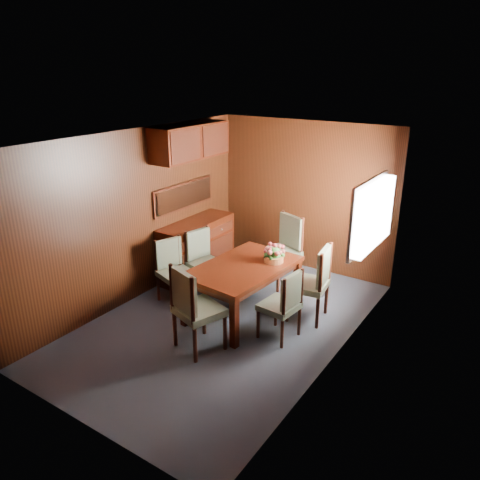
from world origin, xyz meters
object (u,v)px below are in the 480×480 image
Objects in this scene: flower_centerpiece at (274,252)px; sideboard at (197,248)px; chair_head at (193,305)px; chair_right_near at (284,302)px; dining_table at (243,272)px; chair_left_near at (173,267)px.

sideboard is at bearing 168.16° from flower_centerpiece.
flower_centerpiece reaches higher than sideboard.
chair_head is 1.43m from flower_centerpiece.
chair_right_near is at bearing -50.09° from flower_centerpiece.
sideboard is 0.88× the size of dining_table.
chair_left_near is at bearing 159.54° from chair_head.
sideboard is 2.25m from chair_right_near.
sideboard is 1.48m from dining_table.
chair_left_near is 1.81m from chair_right_near.
chair_right_near is at bearing -23.69° from sideboard.
sideboard is 1.67m from flower_centerpiece.
sideboard reaches higher than dining_table.
sideboard is at bearing 145.70° from chair_head.
flower_centerpiece is (0.28, 1.37, 0.26)m from chair_head.
chair_head is (-0.76, -0.80, 0.09)m from chair_right_near.
chair_right_near is at bearing 107.36° from chair_left_near.
chair_left_near reaches higher than dining_table.
dining_table is at bearing 107.64° from chair_head.
chair_head is at bearing -85.93° from dining_table.
chair_head is at bearing 142.25° from chair_right_near.
chair_head is (-0.01, -1.04, -0.02)m from dining_table.
chair_head reaches higher than sideboard.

